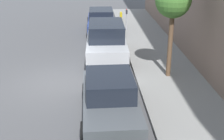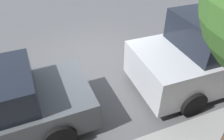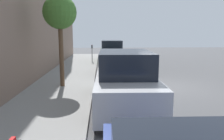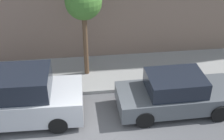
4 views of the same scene
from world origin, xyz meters
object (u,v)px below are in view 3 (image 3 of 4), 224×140
(parked_sedan_second, at_px, (117,64))
(parking_meter_near, at_px, (92,51))
(parked_suv_third, at_px, (125,81))
(street_tree, at_px, (60,14))
(parked_suv_nearest, at_px, (112,52))

(parked_sedan_second, height_order, parking_meter_near, parking_meter_near)
(parked_suv_third, height_order, street_tree, street_tree)
(parked_suv_third, bearing_deg, parked_sedan_second, -91.53)
(parked_suv_nearest, height_order, parked_sedan_second, parked_suv_nearest)
(parking_meter_near, bearing_deg, parked_suv_third, 98.06)
(parking_meter_near, bearing_deg, parked_sedan_second, 107.70)
(parked_suv_nearest, relative_size, street_tree, 1.18)
(parking_meter_near, distance_m, street_tree, 9.24)
(parked_suv_nearest, xyz_separation_m, parked_suv_third, (0.09, 11.77, -0.00))
(parked_sedan_second, relative_size, parked_suv_third, 0.94)
(parking_meter_near, bearing_deg, street_tree, 83.49)
(parked_suv_third, bearing_deg, parked_suv_nearest, -90.46)
(parked_sedan_second, bearing_deg, street_tree, 49.20)
(parked_sedan_second, xyz_separation_m, street_tree, (2.80, 3.25, 2.72))
(street_tree, bearing_deg, parked_suv_nearest, -106.78)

